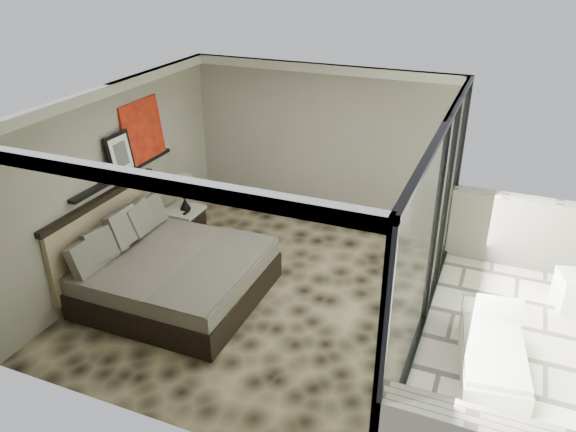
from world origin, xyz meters
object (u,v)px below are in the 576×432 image
at_px(nightstand, 184,222).
at_px(table_lamp, 184,188).
at_px(lounger, 493,354).
at_px(ottoman, 576,291).
at_px(bed, 170,272).

xyz_separation_m(nightstand, table_lamp, (0.04, 0.02, 0.60)).
distance_m(nightstand, lounger, 5.26).
bearing_deg(ottoman, bed, -160.71).
relative_size(table_lamp, lounger, 0.38).
xyz_separation_m(bed, ottoman, (5.26, 1.84, -0.12)).
distance_m(table_lamp, ottoman, 6.02).
bearing_deg(ottoman, lounger, -119.31).
bearing_deg(bed, nightstand, 115.75).
relative_size(ottoman, lounger, 0.33).
bearing_deg(nightstand, ottoman, 4.66).
relative_size(bed, lounger, 1.52).
xyz_separation_m(nightstand, lounger, (5.06, -1.41, -0.11)).
bearing_deg(ottoman, nightstand, -177.31).
bearing_deg(table_lamp, nightstand, -144.64).
bearing_deg(bed, table_lamp, 114.35).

